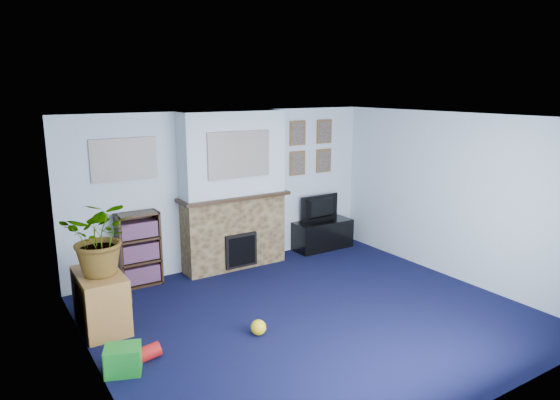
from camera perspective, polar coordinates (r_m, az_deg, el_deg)
floor at (r=6.30m, az=3.67°, el=-13.02°), size 5.00×4.50×0.01m
ceiling at (r=5.68m, az=4.01°, el=9.35°), size 5.00×4.50×0.01m
wall_back at (r=7.75m, az=-6.05°, el=1.26°), size 5.00×0.04×2.40m
wall_front at (r=4.37m, az=21.78°, el=-8.78°), size 5.00×0.04×2.40m
wall_left at (r=4.89m, az=-20.68°, el=-6.39°), size 0.04×4.50×2.40m
wall_right at (r=7.59m, az=19.23°, el=0.37°), size 0.04×4.50×2.40m
chimney_breast at (r=7.58m, az=-5.35°, el=0.89°), size 1.72×0.50×2.40m
collage_main at (r=7.29m, az=-4.69°, el=5.19°), size 1.00×0.03×0.68m
collage_left at (r=7.10m, az=-17.39°, el=4.44°), size 0.90×0.03×0.58m
portrait_tl at (r=8.28m, az=2.03°, el=7.65°), size 0.30×0.03×0.40m
portrait_tr at (r=8.60m, az=5.08°, el=7.80°), size 0.30×0.03×0.40m
portrait_bl at (r=8.33m, az=2.00°, el=4.22°), size 0.30×0.03×0.40m
portrait_br at (r=8.66m, az=5.02°, el=4.50°), size 0.30×0.03×0.40m
tv_stand at (r=8.69m, az=4.87°, el=-4.09°), size 1.04×0.44×0.49m
television at (r=8.57m, az=4.85°, el=-0.95°), size 0.76×0.11×0.44m
bookshelf at (r=7.29m, az=-15.82°, el=-5.60°), size 0.58×0.28×1.05m
sideboard at (r=6.22m, az=-19.81°, el=-10.59°), size 0.48×0.86×0.67m
potted_plant at (r=5.93m, az=-19.78°, el=-3.99°), size 1.00×0.95×0.87m
mantel_clock at (r=7.52m, az=-5.35°, el=1.08°), size 0.11×0.07×0.15m
mantel_candle at (r=7.65m, az=-3.41°, el=1.39°), size 0.05×0.05×0.17m
mantel_teddy at (r=7.29m, az=-9.35°, el=0.54°), size 0.12×0.12×0.12m
mantel_can at (r=7.84m, az=-1.01°, el=1.54°), size 0.07×0.07×0.13m
green_crate at (r=5.34m, az=-17.51°, el=-16.97°), size 0.42×0.38×0.27m
toy_ball at (r=5.81m, az=-2.48°, el=-14.33°), size 0.18×0.18×0.18m
toy_block at (r=6.14m, az=-18.04°, el=-13.23°), size 0.24×0.24×0.24m
toy_tube at (r=5.51m, az=-15.25°, el=-16.65°), size 0.35×0.15×0.20m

